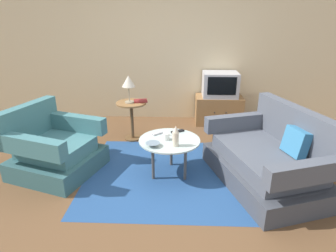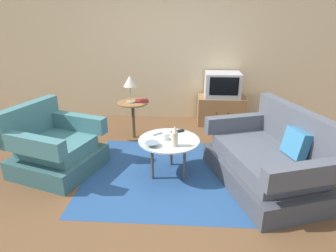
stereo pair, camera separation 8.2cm
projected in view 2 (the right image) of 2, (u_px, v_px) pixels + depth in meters
The scene contains 16 objects.
ground_plane at pixel (160, 180), 3.50m from camera, with size 16.00×16.00×0.00m, color brown.
back_wall at pixel (171, 46), 5.19m from camera, with size 9.00×0.12×2.70m, color #CCB78E.
area_rug at pixel (169, 173), 3.64m from camera, with size 2.06×1.90×0.00m, color navy.
armchair at pixel (54, 149), 3.64m from camera, with size 1.17×1.17×0.85m.
couch at pixel (269, 161), 3.34m from camera, with size 1.35×1.72×0.89m.
coffee_table at pixel (169, 143), 3.48m from camera, with size 0.74×0.74×0.47m.
side_table at pixel (133, 113), 4.50m from camera, with size 0.47×0.47×0.61m.
tv_stand at pixel (221, 110), 5.22m from camera, with size 0.83×0.50×0.51m.
television at pixel (222, 85), 5.06m from camera, with size 0.61×0.46×0.43m.
table_lamp at pixel (130, 82), 4.31m from camera, with size 0.20×0.20×0.42m.
vase at pixel (175, 136), 3.25m from camera, with size 0.08×0.08×0.25m.
mug at pixel (166, 137), 3.44m from camera, with size 0.13×0.08×0.09m.
bowl at pixel (152, 144), 3.29m from camera, with size 0.17×0.17×0.04m.
tv_remote_dark at pixel (178, 131), 3.68m from camera, with size 0.18×0.14×0.02m.
tv_remote_silver at pixel (157, 133), 3.62m from camera, with size 0.14×0.12×0.02m.
book at pixel (142, 101), 4.47m from camera, with size 0.23×0.20×0.02m.
Camera 2 is at (0.28, -3.01, 1.89)m, focal length 30.66 mm.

